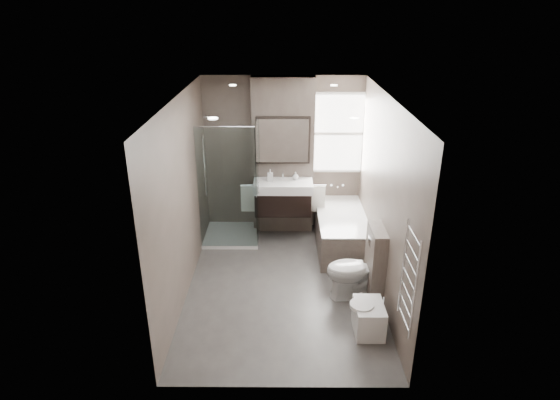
{
  "coord_description": "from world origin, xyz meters",
  "views": [
    {
      "loc": [
        -0.01,
        -5.57,
        3.65
      ],
      "look_at": [
        -0.04,
        0.15,
        1.22
      ],
      "focal_mm": 30.0,
      "sensor_mm": 36.0,
      "label": 1
    }
  ],
  "objects_px": {
    "toilet": "(357,270)",
    "bathtub": "(341,229)",
    "vanity": "(283,197)",
    "bidet": "(368,317)"
  },
  "relations": [
    {
      "from": "vanity",
      "to": "bidet",
      "type": "xyz_separation_m",
      "value": [
        1.01,
        -2.43,
        -0.54
      ]
    },
    {
      "from": "vanity",
      "to": "bidet",
      "type": "relative_size",
      "value": 1.93
    },
    {
      "from": "toilet",
      "to": "bidet",
      "type": "distance_m",
      "value": 0.76
    },
    {
      "from": "toilet",
      "to": "bathtub",
      "type": "bearing_deg",
      "value": 177.23
    },
    {
      "from": "vanity",
      "to": "bathtub",
      "type": "height_order",
      "value": "vanity"
    },
    {
      "from": "vanity",
      "to": "bathtub",
      "type": "xyz_separation_m",
      "value": [
        0.92,
        -0.33,
        -0.43
      ]
    },
    {
      "from": "bathtub",
      "to": "toilet",
      "type": "xyz_separation_m",
      "value": [
        0.05,
        -1.37,
        0.08
      ]
    },
    {
      "from": "vanity",
      "to": "bidet",
      "type": "distance_m",
      "value": 2.69
    },
    {
      "from": "vanity",
      "to": "toilet",
      "type": "height_order",
      "value": "vanity"
    },
    {
      "from": "vanity",
      "to": "bathtub",
      "type": "bearing_deg",
      "value": -19.37
    }
  ]
}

